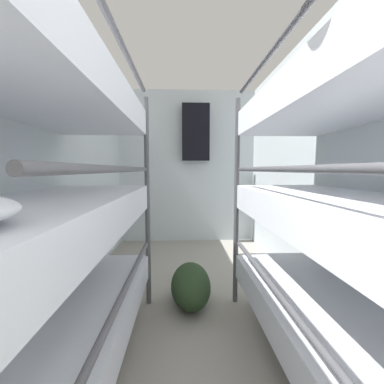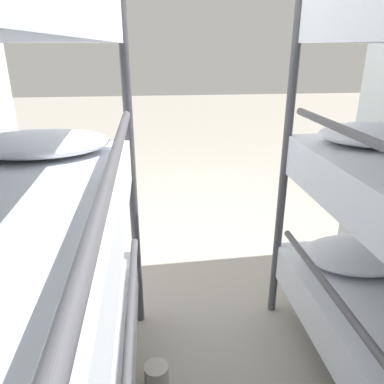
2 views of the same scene
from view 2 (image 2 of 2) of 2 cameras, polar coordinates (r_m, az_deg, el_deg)
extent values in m
plane|color=gray|center=(2.81, 0.53, -10.66)|extent=(20.00, 20.00, 0.00)
cylinder|color=#4C4C51|center=(2.01, 13.95, 3.92)|extent=(0.04, 0.04, 1.82)
ellipsoid|color=white|center=(2.15, 24.08, -8.64)|extent=(0.58, 0.40, 0.09)
cylinder|color=#4C4C51|center=(1.42, 26.49, -21.17)|extent=(0.03, 1.65, 0.03)
ellipsoid|color=white|center=(1.93, 26.89, 7.88)|extent=(0.58, 0.40, 0.09)
cylinder|color=#4C4C51|center=(1.89, -9.20, 3.17)|extent=(0.04, 0.04, 1.82)
ellipsoid|color=white|center=(1.93, -19.64, -11.54)|extent=(0.58, 0.40, 0.09)
cylinder|color=#4C4C51|center=(1.25, -9.92, -26.02)|extent=(0.03, 1.65, 0.03)
ellipsoid|color=white|center=(1.68, -22.29, 6.89)|extent=(0.58, 0.40, 0.09)
cylinder|color=#4C4C51|center=(0.90, -12.46, 2.58)|extent=(0.03, 1.65, 0.03)
cylinder|color=#B7B2A8|center=(1.96, -5.43, -26.06)|extent=(0.11, 0.11, 0.11)
camera|label=1|loc=(2.20, 3.86, 13.96)|focal=24.00mm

